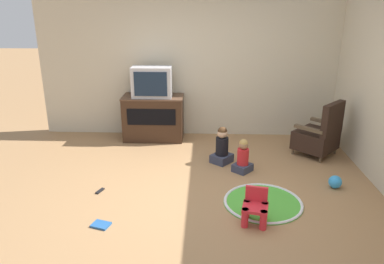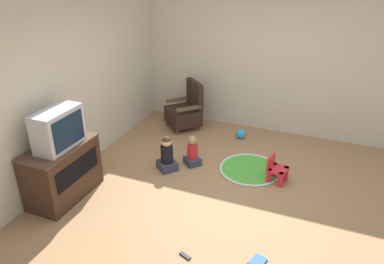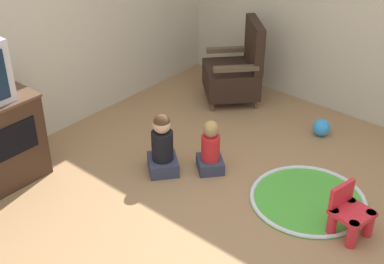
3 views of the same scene
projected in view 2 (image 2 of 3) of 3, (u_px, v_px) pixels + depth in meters
The scene contains 13 objects.
ground_plane at pixel (222, 191), 5.40m from camera, with size 30.00×30.00×0.00m, color #9E754C.
wall_back at pixel (63, 86), 5.37m from camera, with size 5.44×0.12×2.76m.
wall_right at pixel (281, 60), 6.68m from camera, with size 0.12×5.42×2.76m.
tv_cabinet at pixel (63, 171), 5.14m from camera, with size 1.07×0.55×0.79m.
television at pixel (58, 129), 4.84m from camera, with size 0.68×0.35×0.53m.
black_armchair at pixel (186, 111), 7.23m from camera, with size 0.82×0.82×0.91m.
yellow_kid_chair at pixel (276, 171), 5.58m from camera, with size 0.33×0.32×0.40m.
play_mat at pixel (250, 169), 5.93m from camera, with size 0.98×0.98×0.04m.
child_watching_left at pixel (192, 152), 6.00m from camera, with size 0.34×0.34×0.50m.
child_watching_center at pixel (167, 155), 5.85m from camera, with size 0.39×0.39×0.58m.
toy_ball at pixel (241, 134), 6.89m from camera, with size 0.18×0.18×0.18m.
book at pixel (258, 262), 4.16m from camera, with size 0.23×0.20×0.02m.
remote_control at pixel (185, 256), 4.24m from camera, with size 0.09×0.16×0.02m.
Camera 2 is at (-4.32, -1.31, 3.12)m, focal length 35.00 mm.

